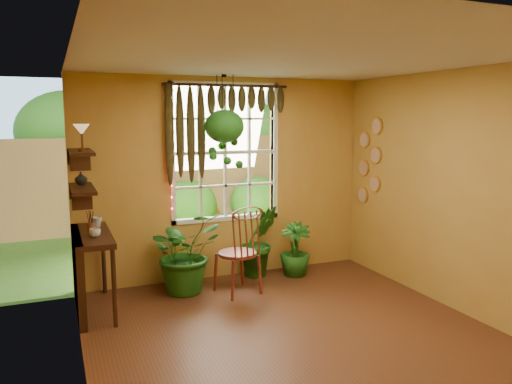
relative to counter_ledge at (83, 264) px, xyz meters
The scene contains 23 objects.
floor 2.55m from the counter_ledge, 39.96° to the right, with size 4.50×4.50×0.00m, color #5A2D19.
ceiling 3.29m from the counter_ledge, 39.96° to the right, with size 4.50×4.50×0.00m, color silver.
wall_back 2.17m from the counter_ledge, 18.80° to the left, with size 4.00×4.00×0.00m, color gold.
wall_left 1.79m from the counter_ledge, 93.24° to the right, with size 4.50×4.50×0.00m, color gold.
wall_right 4.30m from the counter_ledge, 22.26° to the right, with size 4.50×4.50×0.00m, color gold.
window 2.33m from the counter_ledge, 19.65° to the left, with size 1.52×0.10×1.86m.
valance_vine 2.57m from the counter_ledge, 17.07° to the left, with size 1.70×0.12×1.10m.
string_lights 1.76m from the counter_ledge, 27.17° to the left, with size 0.03×0.03×1.54m, color #FF2633, non-canonical shape.
wall_plates 4.02m from the counter_ledge, ahead, with size 0.04×0.32×1.10m, color beige, non-canonical shape.
counter_ledge is the anchor object (origin of this frame).
shelf_lower 0.85m from the counter_ledge, ahead, with size 0.25×0.90×0.04m, color #33180E.
shelf_upper 1.25m from the counter_ledge, ahead, with size 0.25×0.90×0.04m, color #33180E.
backyard 5.74m from the counter_ledge, 67.84° to the left, with size 14.00×10.00×12.00m.
windsor_chair 1.83m from the counter_ledge, ahead, with size 0.57×0.60×1.28m.
potted_plant_left 1.24m from the counter_ledge, 10.11° to the left, with size 0.92×0.80×1.03m, color #144512.
potted_plant_mid 2.36m from the counter_ledge, 11.20° to the left, with size 0.54×0.44×0.98m, color #144512.
potted_plant_right 2.80m from the counter_ledge, ahead, with size 0.41×0.41×0.74m, color #144512.
hanging_basket 2.32m from the counter_ledge, 10.51° to the left, with size 0.50×0.50×1.20m.
cup_a 0.46m from the counter_ledge, 58.02° to the right, with size 0.12×0.12×0.09m, color silver.
cup_b 0.55m from the counter_ledge, 59.04° to the left, with size 0.12×0.12×0.11m, color beige.
brush_jar 0.49m from the counter_ledge, 39.56° to the left, with size 0.08×0.08×0.30m.
shelf_vase 0.97m from the counter_ledge, 81.17° to the left, with size 0.14×0.14×0.14m, color #B2AD99.
tiffany_lamp 1.48m from the counter_ledge, 73.18° to the right, with size 0.17×0.17×0.28m.
Camera 1 is at (-2.16, -4.09, 2.17)m, focal length 35.00 mm.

